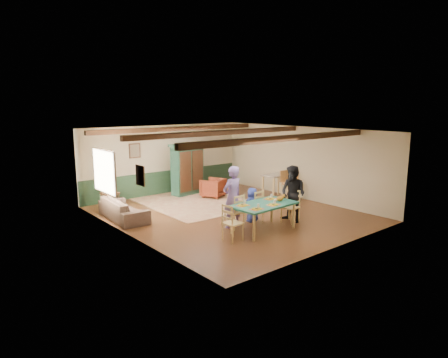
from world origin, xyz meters
TOP-DOWN VIEW (x-y plane):
  - floor at (0.00, 0.00)m, footprint 8.00×8.00m
  - wall_back at (0.00, 4.00)m, footprint 7.00×0.02m
  - wall_left at (-3.50, 0.00)m, footprint 0.02×8.00m
  - wall_right at (3.50, 0.00)m, footprint 0.02×8.00m
  - ceiling at (0.00, 0.00)m, footprint 7.00×8.00m
  - wainscot_back at (0.00, 3.98)m, footprint 6.95×0.03m
  - ceiling_beam_front at (0.00, -2.30)m, footprint 6.95×0.16m
  - ceiling_beam_mid at (0.00, 0.40)m, footprint 6.95×0.16m
  - ceiling_beam_back at (0.00, 3.00)m, footprint 6.95×0.16m
  - window_left at (-3.47, 1.70)m, footprint 0.06×1.60m
  - picture_left_wall at (-3.47, -0.60)m, footprint 0.04×0.42m
  - picture_back_a at (-1.30, 3.97)m, footprint 0.45×0.04m
  - picture_back_b at (-2.40, 3.97)m, footprint 0.38×0.04m
  - dining_table at (-0.40, -1.92)m, footprint 1.93×1.14m
  - dining_chair_far_left at (-0.86, -1.20)m, footprint 0.46×0.48m
  - dining_chair_far_right at (-0.03, -1.15)m, footprint 0.46×0.48m
  - dining_chair_end_left at (-1.60, -1.99)m, footprint 0.48×0.46m
  - dining_chair_end_right at (0.79, -1.86)m, footprint 0.48×0.46m
  - person_man at (-0.86, -1.11)m, footprint 0.68×0.46m
  - person_woman at (0.90, -1.85)m, footprint 0.69×0.87m
  - person_child at (-0.03, -1.07)m, footprint 0.53×0.36m
  - cat at (0.17, -1.99)m, footprint 0.38×0.17m
  - place_setting_near_left at (-0.96, -2.21)m, footprint 0.43×0.33m
  - place_setting_near_center at (-0.28, -2.18)m, footprint 0.43×0.33m
  - place_setting_far_left at (-0.99, -1.69)m, footprint 0.43×0.33m
  - place_setting_far_right at (0.15, -1.63)m, footprint 0.43×0.33m
  - area_rug at (0.06, 1.96)m, footprint 3.51×4.15m
  - armoire at (0.56, 3.27)m, footprint 1.48×0.74m
  - armchair at (1.02, 2.22)m, footprint 1.03×1.05m
  - sofa at (-2.92, 1.67)m, footprint 0.99×2.23m
  - end_table at (-2.84, 2.84)m, footprint 0.52×0.52m
  - table_lamp at (-2.84, 2.84)m, footprint 0.34×0.34m
  - counter_table at (2.78, 0.60)m, footprint 1.16×0.75m
  - bar_stool_left at (2.46, -0.25)m, footprint 0.48×0.51m
  - bar_stool_right at (3.28, -0.04)m, footprint 0.38×0.41m

SIDE VIEW (x-z plane):
  - floor at x=0.00m, z-range 0.00..0.00m
  - area_rug at x=0.06m, z-range 0.00..0.01m
  - end_table at x=-2.84m, z-range 0.00..0.62m
  - sofa at x=-2.92m, z-range 0.00..0.64m
  - armchair at x=1.02m, z-range 0.00..0.73m
  - dining_table at x=-0.40m, z-range 0.00..0.78m
  - wainscot_back at x=0.00m, z-range 0.00..0.90m
  - counter_table at x=2.78m, z-range 0.00..0.91m
  - dining_chair_far_left at x=-0.86m, z-range 0.00..0.99m
  - dining_chair_far_right at x=-0.03m, z-range 0.00..0.99m
  - dining_chair_end_left at x=-1.60m, z-range 0.00..0.99m
  - dining_chair_end_right at x=0.79m, z-range 0.00..0.99m
  - bar_stool_right at x=3.28m, z-range 0.00..1.00m
  - person_child at x=-0.03m, z-range 0.00..1.04m
  - bar_stool_left at x=2.46m, z-range 0.00..1.18m
  - place_setting_near_left at x=-0.96m, z-range 0.78..0.89m
  - place_setting_near_center at x=-0.28m, z-range 0.78..0.89m
  - place_setting_far_left at x=-0.99m, z-range 0.78..0.89m
  - place_setting_far_right at x=0.15m, z-range 0.78..0.89m
  - person_woman at x=0.90m, z-range 0.00..1.72m
  - cat at x=0.17m, z-range 0.78..0.97m
  - person_man at x=-0.86m, z-range 0.00..1.79m
  - table_lamp at x=-2.84m, z-range 0.62..1.19m
  - armoire at x=0.56m, z-range 0.00..2.00m
  - wall_back at x=0.00m, z-range 0.00..2.70m
  - wall_left at x=-3.50m, z-range 0.00..2.70m
  - wall_right at x=3.50m, z-range 0.00..2.70m
  - window_left at x=-3.47m, z-range 0.90..2.20m
  - picture_back_b at x=-2.40m, z-range 1.41..1.89m
  - picture_left_wall at x=-3.47m, z-range 1.49..2.01m
  - picture_back_a at x=-1.30m, z-range 1.52..2.08m
  - ceiling_beam_front at x=0.00m, z-range 2.53..2.69m
  - ceiling_beam_mid at x=0.00m, z-range 2.53..2.69m
  - ceiling_beam_back at x=0.00m, z-range 2.53..2.69m
  - ceiling at x=0.00m, z-range 2.69..2.71m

